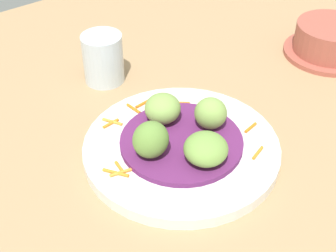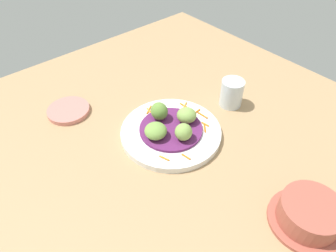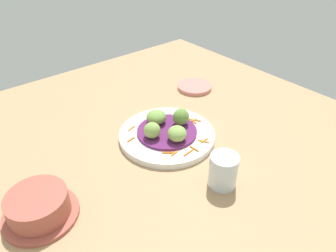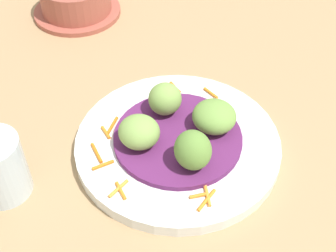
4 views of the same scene
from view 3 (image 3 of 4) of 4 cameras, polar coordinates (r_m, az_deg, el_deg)
name	(u,v)px [view 3 (image 3 of 4)]	position (r cm, az deg, el deg)	size (l,w,h in cm)	color
table_surface	(163,140)	(84.08, -0.88, -2.57)	(110.00, 110.00, 2.00)	tan
main_plate	(167,135)	(82.77, -0.19, -1.67)	(25.33, 25.33, 1.66)	white
cabbage_bed	(167,131)	(82.07, -0.19, -1.00)	(15.80, 15.80, 0.72)	#60235B
carrot_garnish	(181,137)	(80.28, 2.36, -2.10)	(21.09, 19.08, 0.40)	orange
guac_scoop_left	(181,117)	(82.99, 2.38, 1.67)	(4.55, 4.20, 4.67)	olive
guac_scoop_center	(156,117)	(84.00, -2.15, 1.66)	(5.36, 5.42, 3.52)	#759E47
guac_scoop_right	(152,130)	(78.41, -2.92, -0.78)	(4.17, 4.24, 4.15)	#84A851
guac_scoop_back	(178,133)	(77.79, 1.92, -1.26)	(4.99, 4.78, 3.75)	#84A851
side_plate_small	(195,87)	(107.00, 4.88, 7.15)	(11.41, 11.41, 1.25)	tan
terracotta_bowl	(39,207)	(67.33, -22.58, -13.48)	(14.81, 14.81, 5.56)	#A85142
water_glass	(223,171)	(68.70, 10.07, -8.06)	(6.25, 6.25, 7.74)	silver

